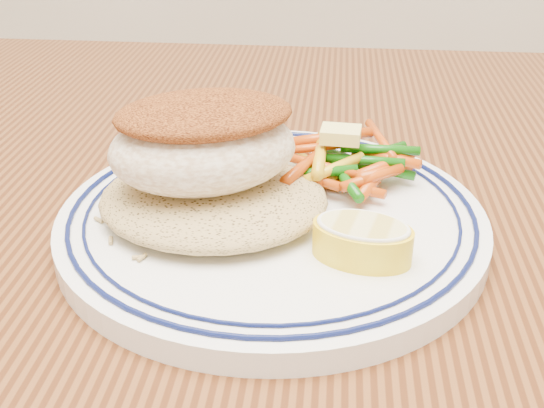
% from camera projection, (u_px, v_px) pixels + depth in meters
% --- Properties ---
extents(dining_table, '(1.50, 0.90, 0.75)m').
position_uv_depth(dining_table, '(279.00, 374.00, 0.45)').
color(dining_table, '#43200D').
rests_on(dining_table, ground).
extents(plate, '(0.26, 0.26, 0.02)m').
position_uv_depth(plate, '(272.00, 219.00, 0.42)').
color(plate, white).
rests_on(plate, dining_table).
extents(rice_pilaf, '(0.14, 0.12, 0.03)m').
position_uv_depth(rice_pilaf, '(214.00, 194.00, 0.41)').
color(rice_pilaf, '#A78A53').
rests_on(rice_pilaf, plate).
extents(fish_fillet, '(0.13, 0.11, 0.06)m').
position_uv_depth(fish_fillet, '(203.00, 140.00, 0.39)').
color(fish_fillet, beige).
rests_on(fish_fillet, rice_pilaf).
extents(vegetable_pile, '(0.11, 0.10, 0.03)m').
position_uv_depth(vegetable_pile, '(341.00, 166.00, 0.44)').
color(vegetable_pile, '#B53E09').
rests_on(vegetable_pile, plate).
extents(butter_pat, '(0.03, 0.02, 0.01)m').
position_uv_depth(butter_pat, '(341.00, 135.00, 0.45)').
color(butter_pat, '#F9ED7A').
rests_on(butter_pat, vegetable_pile).
extents(lemon_wedge, '(0.06, 0.06, 0.02)m').
position_uv_depth(lemon_wedge, '(362.00, 239.00, 0.37)').
color(lemon_wedge, yellow).
rests_on(lemon_wedge, plate).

